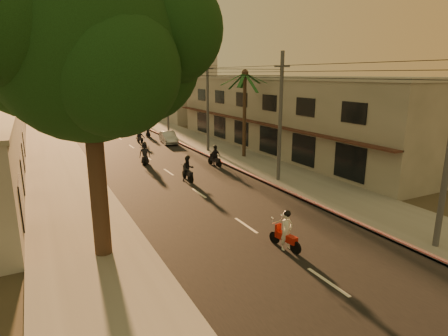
{
  "coord_description": "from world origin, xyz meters",
  "views": [
    {
      "loc": [
        -9.08,
        -13.27,
        7.48
      ],
      "look_at": [
        1.05,
        6.49,
        1.9
      ],
      "focal_mm": 30.0,
      "sensor_mm": 36.0,
      "label": 1
    }
  ],
  "objects": [
    {
      "name": "broadleaf_tree",
      "position": [
        -6.61,
        2.14,
        8.48
      ],
      "size": [
        9.6,
        8.7,
        12.1
      ],
      "color": "black",
      "rests_on": "ground"
    },
    {
      "name": "scooter_far_c",
      "position": [
        3.38,
        31.49,
        0.78
      ],
      "size": [
        1.07,
        1.7,
        1.72
      ],
      "rotation": [
        0.0,
        0.0,
        -0.29
      ],
      "color": "black",
      "rests_on": "ground"
    },
    {
      "name": "filler_right",
      "position": [
        14.0,
        45.0,
        3.0
      ],
      "size": [
        8.0,
        14.0,
        6.0
      ],
      "primitive_type": "cube",
      "color": "#A4A194",
      "rests_on": "ground"
    },
    {
      "name": "utility_poles",
      "position": [
        6.2,
        20.0,
        6.54
      ],
      "size": [
        1.2,
        48.26,
        9.0
      ],
      "color": "#38383A",
      "rests_on": "ground"
    },
    {
      "name": "road",
      "position": [
        0.0,
        20.0,
        0.01
      ],
      "size": [
        10.0,
        140.0,
        0.02
      ],
      "primitive_type": "cube",
      "color": "black",
      "rests_on": "ground"
    },
    {
      "name": "ground",
      "position": [
        0.0,
        0.0,
        0.0
      ],
      "size": [
        160.0,
        160.0,
        0.0
      ],
      "primitive_type": "plane",
      "color": "#383023",
      "rests_on": "ground"
    },
    {
      "name": "curb_stripe",
      "position": [
        5.1,
        15.0,
        0.1
      ],
      "size": [
        0.2,
        60.0,
        0.2
      ],
      "primitive_type": "cube",
      "color": "red",
      "rests_on": "ground"
    },
    {
      "name": "scooter_far_b",
      "position": [
        1.37,
        27.53,
        0.77
      ],
      "size": [
        1.16,
        1.72,
        1.68
      ],
      "rotation": [
        0.0,
        0.0,
        0.11
      ],
      "color": "black",
      "rests_on": "ground"
    },
    {
      "name": "scooter_far_a",
      "position": [
        -0.88,
        17.53,
        0.89
      ],
      "size": [
        1.24,
        1.93,
        1.97
      ],
      "rotation": [
        0.0,
        0.0,
        -0.3
      ],
      "color": "black",
      "rests_on": "ground"
    },
    {
      "name": "scooter_mid_a",
      "position": [
        0.48,
        11.07,
        0.85
      ],
      "size": [
        0.88,
        1.93,
        1.9
      ],
      "rotation": [
        0.0,
        0.0,
        0.01
      ],
      "color": "black",
      "rests_on": "ground"
    },
    {
      "name": "palm_tree",
      "position": [
        8.0,
        16.0,
        7.15
      ],
      "size": [
        5.0,
        5.0,
        8.2
      ],
      "color": "black",
      "rests_on": "ground"
    },
    {
      "name": "scooter_red",
      "position": [
        0.23,
        -1.05,
        0.8
      ],
      "size": [
        0.83,
        1.84,
        1.82
      ],
      "rotation": [
        0.0,
        0.0,
        0.17
      ],
      "color": "black",
      "rests_on": "ground"
    },
    {
      "name": "scooter_mid_b",
      "position": [
        4.18,
        14.22,
        0.81
      ],
      "size": [
        1.14,
        1.8,
        1.78
      ],
      "rotation": [
        0.0,
        0.0,
        0.19
      ],
      "color": "black",
      "rests_on": "ground"
    },
    {
      "name": "sidewalk_left",
      "position": [
        -7.5,
        20.0,
        0.06
      ],
      "size": [
        5.0,
        140.0,
        0.12
      ],
      "primitive_type": "cube",
      "color": "slate",
      "rests_on": "ground"
    },
    {
      "name": "sidewalk_right",
      "position": [
        7.5,
        20.0,
        0.06
      ],
      "size": [
        5.0,
        140.0,
        0.12
      ],
      "primitive_type": "cube",
      "color": "slate",
      "rests_on": "ground"
    },
    {
      "name": "distant_tower",
      "position": [
        16.0,
        56.0,
        14.0
      ],
      "size": [
        12.1,
        12.1,
        28.0
      ],
      "color": "#B7B5B2",
      "rests_on": "ground"
    },
    {
      "name": "parked_car",
      "position": [
        4.16,
        26.09,
        0.67
      ],
      "size": [
        2.37,
        4.39,
        1.34
      ],
      "primitive_type": "imported",
      "rotation": [
        0.0,
        0.0,
        -0.12
      ],
      "color": "#A7A9AF",
      "rests_on": "ground"
    },
    {
      "name": "shophouse_row",
      "position": [
        13.95,
        18.0,
        3.65
      ],
      "size": [
        8.8,
        34.2,
        7.3
      ],
      "color": "gray",
      "rests_on": "ground"
    }
  ]
}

